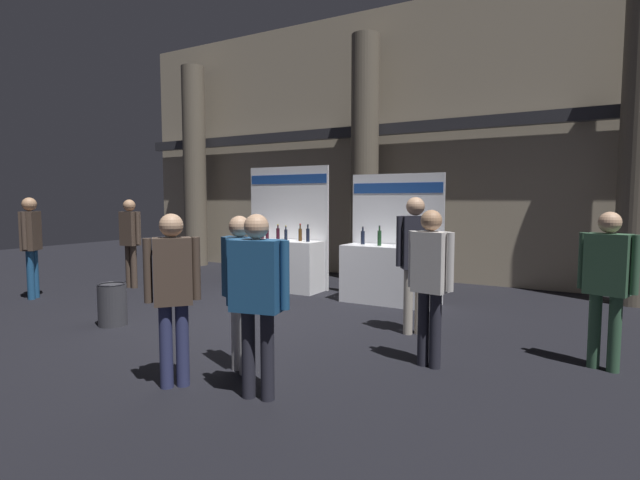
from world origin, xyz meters
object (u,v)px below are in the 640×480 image
(visitor_3, at_px, (240,280))
(visitor_6, at_px, (607,276))
(visitor_0, at_px, (430,275))
(visitor_4, at_px, (130,235))
(exhibitor_booth_1, at_px, (390,269))
(visitor_2, at_px, (31,238))
(trash_bin, at_px, (112,304))
(visitor_1, at_px, (415,254))
(visitor_7, at_px, (257,288))
(exhibitor_booth_0, at_px, (281,259))
(visitor_5, at_px, (173,286))

(visitor_3, distance_m, visitor_6, 3.82)
(visitor_6, bearing_deg, visitor_0, 43.65)
(visitor_3, xyz_separation_m, visitor_4, (-5.01, 2.68, 0.11))
(visitor_3, bearing_deg, visitor_4, 175.42)
(exhibitor_booth_1, xyz_separation_m, visitor_2, (-5.75, -2.87, 0.51))
(trash_bin, distance_m, visitor_1, 4.31)
(trash_bin, bearing_deg, visitor_4, 136.32)
(exhibitor_booth_1, distance_m, visitor_2, 6.45)
(visitor_0, distance_m, visitor_1, 1.27)
(trash_bin, distance_m, visitor_7, 3.58)
(visitor_0, bearing_deg, visitor_7, -114.80)
(visitor_2, bearing_deg, trash_bin, 44.41)
(visitor_4, bearing_deg, visitor_6, -8.80)
(exhibitor_booth_0, distance_m, visitor_4, 3.09)
(visitor_0, height_order, visitor_7, visitor_0)
(exhibitor_booth_1, distance_m, visitor_6, 3.78)
(exhibitor_booth_1, height_order, visitor_6, exhibitor_booth_1)
(visitor_2, relative_size, visitor_6, 1.10)
(exhibitor_booth_0, relative_size, visitor_1, 1.34)
(visitor_1, height_order, visitor_7, visitor_1)
(visitor_3, xyz_separation_m, visitor_7, (0.57, -0.46, 0.04))
(exhibitor_booth_1, relative_size, visitor_1, 1.23)
(visitor_6, bearing_deg, trash_bin, 29.68)
(visitor_0, xyz_separation_m, visitor_7, (-1.09, -1.59, 0.01))
(visitor_7, bearing_deg, trash_bin, -28.37)
(visitor_0, height_order, visitor_4, visitor_4)
(trash_bin, bearing_deg, visitor_0, 7.27)
(exhibitor_booth_0, relative_size, exhibitor_booth_1, 1.09)
(visitor_1, xyz_separation_m, visitor_5, (-1.39, -2.90, -0.10))
(trash_bin, distance_m, visitor_5, 2.84)
(visitor_1, relative_size, visitor_4, 1.02)
(visitor_3, relative_size, visitor_5, 0.98)
(exhibitor_booth_0, xyz_separation_m, visitor_6, (5.58, -2.13, 0.39))
(exhibitor_booth_0, height_order, visitor_2, exhibitor_booth_0)
(visitor_0, distance_m, visitor_6, 1.83)
(visitor_4, distance_m, visitor_6, 8.33)
(visitor_4, relative_size, visitor_5, 1.08)
(visitor_0, xyz_separation_m, visitor_6, (1.63, 0.83, 0.00))
(visitor_0, relative_size, visitor_1, 0.92)
(exhibitor_booth_0, xyz_separation_m, exhibitor_booth_1, (2.39, -0.15, -0.02))
(visitor_4, bearing_deg, exhibitor_booth_0, 23.48)
(visitor_1, height_order, visitor_3, visitor_1)
(visitor_4, xyz_separation_m, visitor_5, (4.72, -3.32, -0.10))
(trash_bin, xyz_separation_m, visitor_6, (6.07, 1.39, 0.70))
(visitor_0, xyz_separation_m, visitor_3, (-1.66, -1.12, -0.03))
(visitor_3, bearing_deg, exhibitor_booth_0, 142.94)
(visitor_2, bearing_deg, visitor_0, 54.93)
(visitor_2, bearing_deg, visitor_5, 36.88)
(exhibitor_booth_1, xyz_separation_m, visitor_4, (-5.11, -1.25, 0.49))
(visitor_6, bearing_deg, visitor_1, 8.68)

